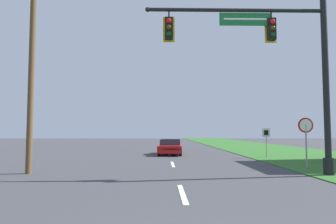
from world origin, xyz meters
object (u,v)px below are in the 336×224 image
signal_mast (283,63)px  utility_pole_near (32,54)px  car_ahead (170,147)px  stop_sign (306,131)px  route_sign_post (266,136)px

signal_mast → utility_pole_near: (-11.04, 0.88, 0.59)m
signal_mast → utility_pole_near: size_ratio=0.77×
car_ahead → stop_sign: bearing=-55.9°
car_ahead → utility_pole_near: size_ratio=0.45×
car_ahead → stop_sign: size_ratio=1.88×
signal_mast → car_ahead: (-4.49, 11.89, -4.16)m
route_sign_post → stop_sign: bearing=-91.6°
car_ahead → stop_sign: (6.50, -9.60, 1.26)m
signal_mast → car_ahead: bearing=110.7°
signal_mast → utility_pole_near: 11.09m
signal_mast → route_sign_post: bearing=75.6°
car_ahead → stop_sign: 11.66m
stop_sign → route_sign_post: bearing=88.4°
signal_mast → route_sign_post: 9.34m
car_ahead → route_sign_post: route_sign_post is taller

